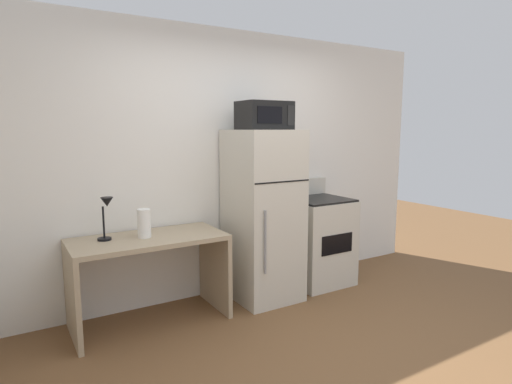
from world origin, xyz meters
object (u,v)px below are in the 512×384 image
at_px(microwave, 264,116).
at_px(oven_range, 318,240).
at_px(paper_towel_roll, 144,223).
at_px(refrigerator, 263,215).
at_px(desk, 149,262).
at_px(desk_lamp, 106,211).

bearing_deg(microwave, oven_range, 4.19).
height_order(paper_towel_roll, refrigerator, refrigerator).
relative_size(desk, refrigerator, 0.77).
distance_m(desk_lamp, paper_towel_roll, 0.32).
xyz_separation_m(paper_towel_roll, oven_range, (1.87, 0.01, -0.40)).
bearing_deg(refrigerator, desk_lamp, 176.32).
distance_m(microwave, oven_range, 1.49).
distance_m(desk, paper_towel_roll, 0.34).
relative_size(refrigerator, oven_range, 1.49).
bearing_deg(microwave, desk_lamp, 175.48).
bearing_deg(paper_towel_roll, microwave, -2.29).
bearing_deg(refrigerator, oven_range, 2.50).
bearing_deg(refrigerator, microwave, -89.69).
height_order(desk_lamp, oven_range, desk_lamp).
distance_m(refrigerator, oven_range, 0.80).
xyz_separation_m(desk_lamp, microwave, (1.44, -0.11, 0.78)).
xyz_separation_m(microwave, oven_range, (0.72, 0.05, -1.30)).
relative_size(desk_lamp, refrigerator, 0.22).
xyz_separation_m(desk_lamp, refrigerator, (1.44, -0.09, -0.17)).
xyz_separation_m(desk, microwave, (1.12, -0.04, 1.24)).
bearing_deg(paper_towel_roll, desk, -8.90).
xyz_separation_m(refrigerator, oven_range, (0.72, 0.03, -0.35)).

